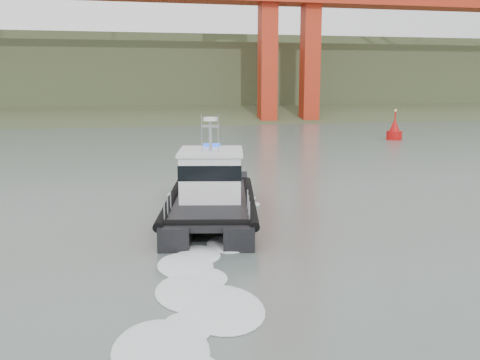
% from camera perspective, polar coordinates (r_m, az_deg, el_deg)
% --- Properties ---
extents(ground, '(400.00, 400.00, 0.00)m').
position_cam_1_polar(ground, '(22.43, 8.97, -9.72)').
color(ground, slate).
rests_on(ground, ground).
extents(headlands, '(500.00, 105.36, 27.12)m').
position_cam_1_polar(headlands, '(145.25, -9.45, 10.23)').
color(headlands, '#364628').
rests_on(headlands, ground).
extents(patrol_boat, '(6.77, 12.84, 5.92)m').
position_cam_1_polar(patrol_boat, '(30.20, -3.12, -1.36)').
color(patrol_boat, black).
rests_on(patrol_boat, ground).
extents(nav_buoy, '(2.02, 2.02, 4.22)m').
position_cam_1_polar(nav_buoy, '(73.23, 16.15, 5.03)').
color(nav_buoy, '#B20C0C').
rests_on(nav_buoy, ground).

